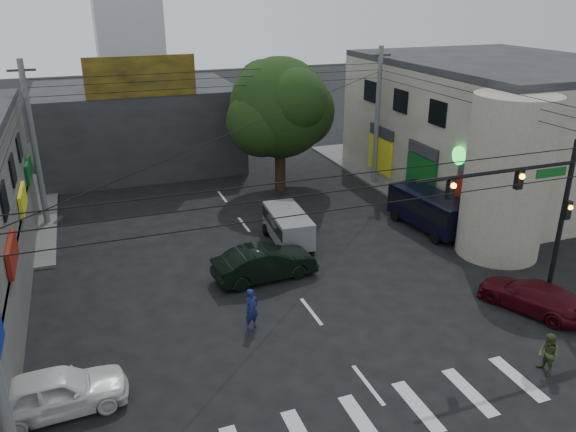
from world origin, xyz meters
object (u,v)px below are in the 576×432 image
street_tree (280,108)px  navy_van (429,212)px  utility_pole_far_left (34,146)px  pedestrian_olive (548,354)px  dark_sedan (265,263)px  utility_pole_far_right (377,118)px  traffic_gantry (532,204)px  silver_minivan (288,228)px  maroon_sedan (532,296)px  white_compact (56,392)px  traffic_officer (252,309)px

street_tree → navy_van: street_tree is taller
utility_pole_far_left → navy_van: bearing=-22.2°
utility_pole_far_left → pedestrian_olive: bearing=-51.1°
dark_sedan → utility_pole_far_right: bearing=-51.6°
traffic_gantry → silver_minivan: bearing=123.3°
utility_pole_far_left → dark_sedan: size_ratio=1.89×
traffic_gantry → maroon_sedan: size_ratio=1.51×
white_compact → navy_van: 21.08m
silver_minivan → pedestrian_olive: bearing=-156.7°
street_tree → traffic_officer: bearing=-113.5°
street_tree → white_compact: 22.92m
navy_van → silver_minivan: bearing=77.9°
traffic_officer → silver_minivan: bearing=38.0°
white_compact → street_tree: bearing=-40.7°
utility_pole_far_right → dark_sedan: (-11.38, -10.55, -3.81)m
silver_minivan → street_tree: bearing=-12.9°
dark_sedan → maroon_sedan: bearing=-128.6°
white_compact → pedestrian_olive: pedestrian_olive is taller
utility_pole_far_right → dark_sedan: 15.99m
maroon_sedan → pedestrian_olive: 4.38m
dark_sedan → traffic_officer: 4.18m
pedestrian_olive → traffic_gantry: bearing=156.2°
utility_pole_far_left → navy_van: 21.92m
street_tree → traffic_gantry: 18.42m
street_tree → dark_sedan: bearing=-112.9°
street_tree → traffic_gantry: bearing=-78.0°
utility_pole_far_left → navy_van: (20.01, -8.19, -3.57)m
utility_pole_far_right → white_compact: 26.55m
traffic_gantry → utility_pole_far_left: 25.00m
white_compact → navy_van: navy_van is taller
traffic_gantry → pedestrian_olive: 5.68m
pedestrian_olive → white_compact: bearing=-101.6°
traffic_gantry → utility_pole_far_left: utility_pole_far_left is taller
utility_pole_far_right → maroon_sedan: bearing=-96.2°
utility_pole_far_right → white_compact: utility_pole_far_right is taller
pedestrian_olive → dark_sedan: bearing=-143.0°
traffic_gantry → utility_pole_far_right: (2.68, 17.00, -0.23)m
maroon_sedan → traffic_officer: (-11.31, 2.69, 0.22)m
utility_pole_far_left → dark_sedan: (9.62, -10.55, -3.81)m
street_tree → white_compact: (-13.78, -17.69, -4.73)m
utility_pole_far_right → dark_sedan: utility_pole_far_right is taller
street_tree → utility_pole_far_right: utility_pole_far_right is taller
white_compact → silver_minivan: 14.65m
utility_pole_far_right → white_compact: size_ratio=2.08×
utility_pole_far_left → dark_sedan: bearing=-47.7°
navy_van → pedestrian_olive: 12.86m
white_compact → traffic_officer: traffic_officer is taller
utility_pole_far_right → pedestrian_olive: (-4.42, -20.57, -3.83)m
traffic_gantry → pedestrian_olive: traffic_gantry is taller
maroon_sedan → traffic_gantry: bearing=-25.1°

